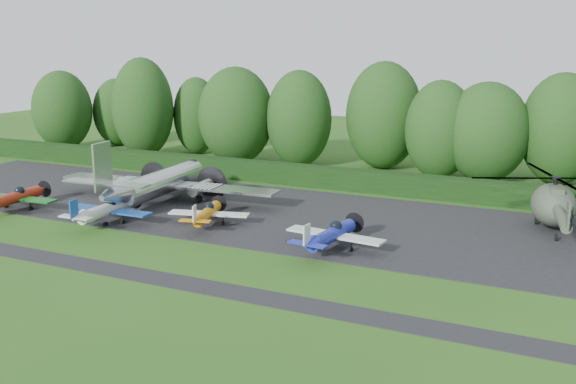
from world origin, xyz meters
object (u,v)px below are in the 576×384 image
at_px(transport_plane, 159,183).
at_px(light_plane_blue, 332,234).
at_px(light_plane_white, 106,210).
at_px(light_plane_red, 15,197).
at_px(light_plane_orange, 207,213).
at_px(helicopter, 554,201).

height_order(transport_plane, light_plane_blue, transport_plane).
xyz_separation_m(light_plane_white, light_plane_blue, (18.04, 1.26, -0.02)).
bearing_deg(light_plane_red, light_plane_orange, 13.77).
xyz_separation_m(light_plane_red, light_plane_orange, (16.89, 2.83, -0.12)).
relative_size(light_plane_red, light_plane_orange, 1.12).
xyz_separation_m(transport_plane, light_plane_red, (-9.46, -6.92, -0.75)).
distance_m(light_plane_red, light_plane_white, 9.58).
bearing_deg(helicopter, light_plane_blue, -129.56).
height_order(light_plane_orange, helicopter, helicopter).
relative_size(light_plane_blue, helicopter, 0.50).
relative_size(light_plane_white, helicopter, 0.51).
xyz_separation_m(transport_plane, light_plane_orange, (7.43, -4.09, -0.87)).
bearing_deg(light_plane_red, light_plane_blue, 6.85).
height_order(transport_plane, light_plane_orange, transport_plane).
bearing_deg(helicopter, light_plane_orange, -148.37).
bearing_deg(light_plane_white, light_plane_orange, 22.50).
height_order(transport_plane, helicopter, transport_plane).
xyz_separation_m(light_plane_red, light_plane_white, (9.58, 0.00, 0.02)).
relative_size(light_plane_red, light_plane_blue, 1.00).
bearing_deg(transport_plane, light_plane_red, -139.91).
bearing_deg(light_plane_white, light_plane_blue, 5.31).
xyz_separation_m(transport_plane, light_plane_white, (0.11, -6.92, -0.73)).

